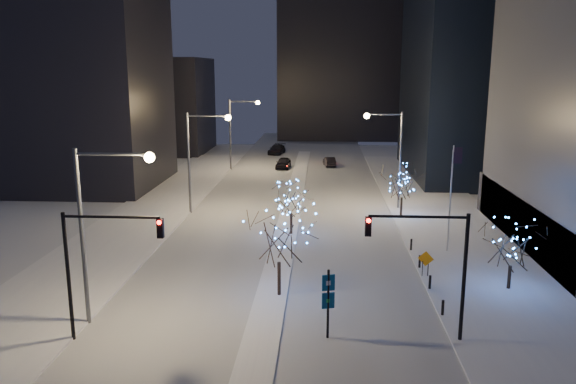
# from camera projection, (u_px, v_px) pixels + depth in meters

# --- Properties ---
(ground) EXTENTS (160.00, 160.00, 0.00)m
(ground) POSITION_uv_depth(u_px,v_px,m) (260.00, 345.00, 29.31)
(ground) COLOR silver
(ground) RESTS_ON ground
(road) EXTENTS (20.00, 130.00, 0.02)m
(road) POSITION_uv_depth(u_px,v_px,m) (294.00, 197.00, 63.44)
(road) COLOR silver
(road) RESTS_ON ground
(median) EXTENTS (2.00, 80.00, 0.15)m
(median) POSITION_uv_depth(u_px,v_px,m) (292.00, 207.00, 58.55)
(median) COLOR white
(median) RESTS_ON ground
(east_sidewalk) EXTENTS (10.00, 90.00, 0.15)m
(east_sidewalk) POSITION_uv_depth(u_px,v_px,m) (461.00, 237.00, 47.89)
(east_sidewalk) COLOR white
(east_sidewalk) RESTS_ON ground
(west_sidewalk) EXTENTS (8.00, 90.00, 0.15)m
(west_sidewalk) POSITION_uv_depth(u_px,v_px,m) (128.00, 231.00, 49.64)
(west_sidewalk) COLOR white
(west_sidewalk) RESTS_ON ground
(filler_west_near) EXTENTS (22.00, 18.00, 24.00)m
(filler_west_near) POSITION_uv_depth(u_px,v_px,m) (64.00, 87.00, 67.44)
(filler_west_near) COLOR black
(filler_west_near) RESTS_ON ground
(filler_west_far) EXTENTS (18.00, 16.00, 16.00)m
(filler_west_far) POSITION_uv_depth(u_px,v_px,m) (155.00, 105.00, 97.43)
(filler_west_far) COLOR black
(filler_west_far) RESTS_ON ground
(horizon_block) EXTENTS (24.00, 14.00, 42.00)m
(horizon_block) POSITION_uv_depth(u_px,v_px,m) (338.00, 35.00, 114.16)
(horizon_block) COLOR black
(horizon_block) RESTS_ON ground
(street_lamp_w_near) EXTENTS (4.40, 0.56, 10.00)m
(street_lamp_w_near) POSITION_uv_depth(u_px,v_px,m) (99.00, 212.00, 30.42)
(street_lamp_w_near) COLOR #595E66
(street_lamp_w_near) RESTS_ON ground
(street_lamp_w_mid) EXTENTS (4.40, 0.56, 10.00)m
(street_lamp_w_mid) POSITION_uv_depth(u_px,v_px,m) (199.00, 149.00, 54.79)
(street_lamp_w_mid) COLOR #595E66
(street_lamp_w_mid) RESTS_ON ground
(street_lamp_w_far) EXTENTS (4.40, 0.56, 10.00)m
(street_lamp_w_far) POSITION_uv_depth(u_px,v_px,m) (237.00, 124.00, 79.17)
(street_lamp_w_far) COLOR #595E66
(street_lamp_w_far) RESTS_ON ground
(street_lamp_east) EXTENTS (3.90, 0.56, 10.00)m
(street_lamp_east) POSITION_uv_depth(u_px,v_px,m) (392.00, 147.00, 56.57)
(street_lamp_east) COLOR #595E66
(street_lamp_east) RESTS_ON ground
(traffic_signal_west) EXTENTS (5.26, 0.43, 7.00)m
(traffic_signal_west) POSITION_uv_depth(u_px,v_px,m) (96.00, 255.00, 28.80)
(traffic_signal_west) COLOR black
(traffic_signal_west) RESTS_ON ground
(traffic_signal_east) EXTENTS (5.26, 0.43, 7.00)m
(traffic_signal_east) POSITION_uv_depth(u_px,v_px,m) (435.00, 256.00, 28.73)
(traffic_signal_east) COLOR black
(traffic_signal_east) RESTS_ON ground
(flagpoles) EXTENTS (1.35, 2.60, 8.00)m
(flagpoles) POSITION_uv_depth(u_px,v_px,m) (452.00, 190.00, 44.30)
(flagpoles) COLOR silver
(flagpoles) RESTS_ON east_sidewalk
(bollards) EXTENTS (0.16, 12.16, 0.90)m
(bollards) POSITION_uv_depth(u_px,v_px,m) (425.00, 271.00, 38.32)
(bollards) COLOR black
(bollards) RESTS_ON east_sidewalk
(car_near) EXTENTS (2.24, 4.77, 1.58)m
(car_near) POSITION_uv_depth(u_px,v_px,m) (283.00, 163.00, 81.55)
(car_near) COLOR black
(car_near) RESTS_ON ground
(car_mid) EXTENTS (2.01, 4.29, 1.36)m
(car_mid) POSITION_uv_depth(u_px,v_px,m) (329.00, 162.00, 83.51)
(car_mid) COLOR black
(car_mid) RESTS_ON ground
(car_far) EXTENTS (3.00, 5.66, 1.56)m
(car_far) POSITION_uv_depth(u_px,v_px,m) (277.00, 149.00, 95.45)
(car_far) COLOR black
(car_far) RESTS_ON ground
(holiday_tree_median_near) EXTENTS (5.21, 5.21, 5.94)m
(holiday_tree_median_near) POSITION_uv_depth(u_px,v_px,m) (279.00, 236.00, 34.68)
(holiday_tree_median_near) COLOR black
(holiday_tree_median_near) RESTS_ON median
(holiday_tree_median_far) EXTENTS (4.35, 4.35, 4.61)m
(holiday_tree_median_far) POSITION_uv_depth(u_px,v_px,m) (291.00, 199.00, 48.04)
(holiday_tree_median_far) COLOR black
(holiday_tree_median_far) RESTS_ON median
(holiday_tree_plaza_near) EXTENTS (4.34, 4.34, 4.91)m
(holiday_tree_plaza_near) POSITION_uv_depth(u_px,v_px,m) (512.00, 243.00, 35.89)
(holiday_tree_plaza_near) COLOR black
(holiday_tree_plaza_near) RESTS_ON east_sidewalk
(holiday_tree_plaza_far) EXTENTS (4.81, 4.81, 4.90)m
(holiday_tree_plaza_far) POSITION_uv_depth(u_px,v_px,m) (402.00, 183.00, 54.27)
(holiday_tree_plaza_far) COLOR black
(holiday_tree_plaza_far) RESTS_ON east_sidewalk
(wayfinding_sign) EXTENTS (0.68, 0.28, 3.87)m
(wayfinding_sign) POSITION_uv_depth(u_px,v_px,m) (328.00, 297.00, 29.57)
(wayfinding_sign) COLOR black
(wayfinding_sign) RESTS_ON ground
(construction_sign) EXTENTS (1.05, 0.34, 1.78)m
(construction_sign) POSITION_uv_depth(u_px,v_px,m) (426.00, 261.00, 38.51)
(construction_sign) COLOR black
(construction_sign) RESTS_ON east_sidewalk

